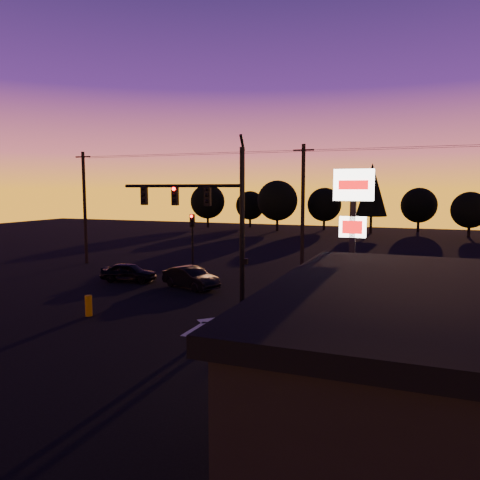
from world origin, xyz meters
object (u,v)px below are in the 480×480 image
object	(u,v)px
car_right	(360,289)
bollard	(89,306)
suv_parked	(446,393)
car_mid	(191,278)
traffic_signal_mast	(211,212)
secondary_signal	(192,236)
car_left	(129,272)
pylon_sign	(353,219)

from	to	relation	value
car_right	bollard	bearing A→B (deg)	-41.67
bollard	suv_parked	bearing A→B (deg)	-16.44
car_mid	car_right	bearing A→B (deg)	-65.79
car_right	traffic_signal_mast	bearing A→B (deg)	-39.16
secondary_signal	car_left	size ratio (longest dim) A/B	1.20
secondary_signal	car_left	distance (m)	4.81
car_left	bollard	bearing A→B (deg)	-167.39
bollard	car_left	xyz separation A→B (m)	(-3.08, 7.76, 0.12)
traffic_signal_mast	car_mid	xyz separation A→B (m)	(-3.49, 4.44, -4.28)
pylon_sign	car_left	bearing A→B (deg)	154.51
bollard	suv_parked	size ratio (longest dim) A/B	0.22
bollard	car_right	bearing A→B (deg)	33.48
car_left	traffic_signal_mast	bearing A→B (deg)	-129.35
car_left	car_mid	xyz separation A→B (m)	(4.71, -0.36, 0.03)
traffic_signal_mast	car_left	bearing A→B (deg)	149.67
pylon_sign	secondary_signal	bearing A→B (deg)	140.23
bollard	car_mid	size ratio (longest dim) A/B	0.25
secondary_signal	pylon_sign	distance (m)	15.75
car_mid	bollard	bearing A→B (deg)	-170.14
pylon_sign	car_right	size ratio (longest dim) A/B	1.52
traffic_signal_mast	bollard	bearing A→B (deg)	-149.96
secondary_signal	car_mid	world-z (taller)	secondary_signal
car_right	car_mid	bearing A→B (deg)	-73.27
pylon_sign	car_right	distance (m)	8.44
traffic_signal_mast	suv_parked	size ratio (longest dim) A/B	1.90
traffic_signal_mast	secondary_signal	bearing A→B (deg)	123.19
bollard	car_left	world-z (taller)	car_left
car_left	suv_parked	size ratio (longest dim) A/B	0.81
secondary_signal	car_mid	xyz separation A→B (m)	(1.41, -3.05, -2.21)
car_mid	car_right	size ratio (longest dim) A/B	0.89
traffic_signal_mast	car_right	size ratio (longest dim) A/B	1.91
pylon_sign	car_mid	distance (m)	13.35
pylon_sign	car_mid	world-z (taller)	pylon_sign
secondary_signal	suv_parked	xyz separation A→B (m)	(15.24, -15.02, -2.24)
car_mid	car_right	distance (m)	10.06
car_right	suv_parked	bearing A→B (deg)	31.89
car_left	suv_parked	distance (m)	22.26
secondary_signal	bollard	bearing A→B (deg)	-91.22
car_mid	car_right	world-z (taller)	car_mid
pylon_sign	car_right	xyz separation A→B (m)	(-0.53, 7.27, -4.26)
pylon_sign	car_left	size ratio (longest dim) A/B	1.87
pylon_sign	car_right	bearing A→B (deg)	94.17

